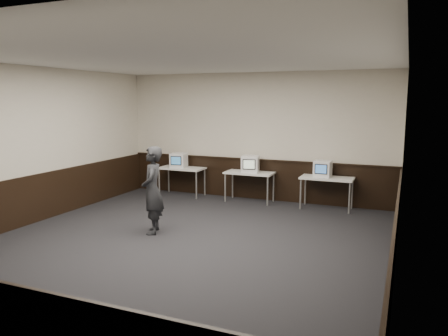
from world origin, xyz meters
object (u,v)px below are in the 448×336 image
object	(u,v)px
emac_left	(179,160)
person	(152,190)
desk_right	(327,180)
emac_right	(323,169)
emac_center	(250,164)
desk_left	(182,170)
desk_center	(249,175)

from	to	relation	value
emac_left	person	bearing A→B (deg)	-78.73
desk_right	person	world-z (taller)	person
emac_left	person	distance (m)	3.31
emac_right	person	size ratio (longest dim) A/B	0.25
emac_center	emac_right	bearing A→B (deg)	-9.98
desk_left	desk_center	bearing A→B (deg)	0.00
desk_left	emac_center	xyz separation A→B (m)	(1.93, -0.03, 0.28)
emac_right	emac_left	bearing A→B (deg)	-177.64
desk_center	emac_right	xyz separation A→B (m)	(1.79, 0.03, 0.26)
desk_left	person	world-z (taller)	person
emac_center	emac_right	size ratio (longest dim) A/B	1.21
desk_center	emac_right	size ratio (longest dim) A/B	2.86
desk_left	emac_right	xyz separation A→B (m)	(3.69, 0.03, 0.26)
emac_right	desk_left	bearing A→B (deg)	-178.37
desk_right	emac_right	distance (m)	0.29
emac_left	emac_right	bearing A→B (deg)	-7.67
desk_left	person	size ratio (longest dim) A/B	0.72
emac_left	emac_center	world-z (taller)	emac_center
desk_center	emac_right	bearing A→B (deg)	0.80
emac_left	emac_center	distance (m)	1.99
desk_center	emac_center	size ratio (longest dim) A/B	2.35
desk_left	emac_right	size ratio (longest dim) A/B	2.86
emac_left	person	xyz separation A→B (m)	(1.13, -3.10, -0.11)
emac_right	person	bearing A→B (deg)	-128.26
emac_center	emac_right	distance (m)	1.76
person	desk_left	bearing A→B (deg)	174.39
desk_center	emac_right	distance (m)	1.81
person	emac_left	bearing A→B (deg)	175.67
emac_center	desk_right	bearing A→B (deg)	-10.84
emac_center	person	size ratio (longest dim) A/B	0.31
person	emac_right	bearing A→B (deg)	116.11
desk_center	person	bearing A→B (deg)	-104.72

